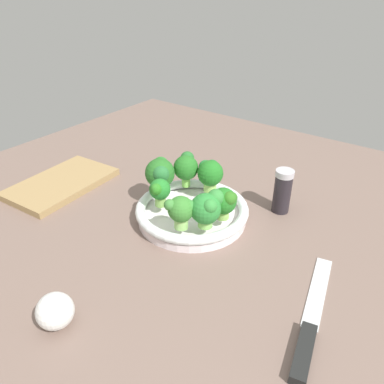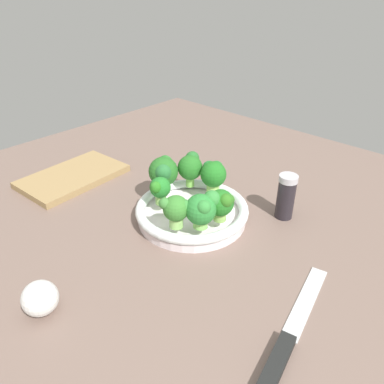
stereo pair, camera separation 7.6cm
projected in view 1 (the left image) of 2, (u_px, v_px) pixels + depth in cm
name	position (u px, v px, depth cm)	size (l,w,h in cm)	color
ground_plane	(178.00, 229.00, 78.73)	(130.00, 130.00, 2.50)	#735D53
bowl	(192.00, 212.00, 78.70)	(23.69, 23.69, 3.67)	white
broccoli_floret_0	(207.00, 208.00, 69.20)	(6.95, 5.88, 7.01)	#90D568
broccoli_floret_1	(160.00, 172.00, 80.38)	(6.49, 6.44, 7.66)	#91CB72
broccoli_floret_2	(223.00, 201.00, 71.45)	(5.71, 5.44, 6.46)	#9BCC62
broccoli_floret_3	(186.00, 167.00, 82.57)	(5.97, 5.54, 7.58)	#77BE4C
broccoli_floret_4	(181.00, 210.00, 68.80)	(5.18, 4.97, 6.55)	#92C969
broccoli_floret_5	(159.00, 190.00, 75.48)	(4.85, 4.37, 6.00)	#83BA56
broccoli_floret_6	(210.00, 173.00, 80.89)	(6.54, 6.02, 7.20)	#9AD362
knife	(309.00, 328.00, 54.50)	(26.53, 7.80, 1.50)	silver
cutting_board	(61.00, 183.00, 91.57)	(24.87, 15.36, 1.60)	#9C7D4E
garlic_bulb	(55.00, 311.00, 54.34)	(5.54, 5.54, 5.54)	white
pepper_shaker	(282.00, 191.00, 80.00)	(3.92, 3.92, 9.88)	black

